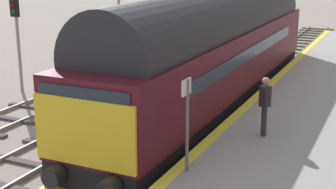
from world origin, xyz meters
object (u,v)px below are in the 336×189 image
object	(u,v)px
signal_post_far	(119,9)
platform_number_sign	(187,112)
signal_post_mid	(16,24)
diesel_locomotive	(216,49)
waiting_passenger	(265,101)

from	to	relation	value
signal_post_far	platform_number_sign	size ratio (longest dim) A/B	2.00
signal_post_mid	signal_post_far	world-z (taller)	signal_post_mid
diesel_locomotive	signal_post_far	bearing A→B (deg)	138.38
signal_post_far	waiting_passenger	distance (m)	16.92
signal_post_far	platform_number_sign	distance (m)	18.66
diesel_locomotive	waiting_passenger	xyz separation A→B (m)	(2.96, -4.25, -0.49)
signal_post_mid	waiting_passenger	distance (m)	12.36
signal_post_far	waiting_passenger	bearing A→B (deg)	-45.73
signal_post_mid	platform_number_sign	bearing A→B (deg)	-31.71
signal_post_far	platform_number_sign	world-z (taller)	signal_post_far
signal_post_mid	waiting_passenger	xyz separation A→B (m)	(11.80, -3.55, -0.99)
platform_number_sign	signal_post_mid	bearing A→B (deg)	148.29
signal_post_mid	waiting_passenger	size ratio (longest dim) A/B	2.79
signal_post_far	diesel_locomotive	bearing A→B (deg)	-41.62
signal_post_far	waiting_passenger	world-z (taller)	signal_post_far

